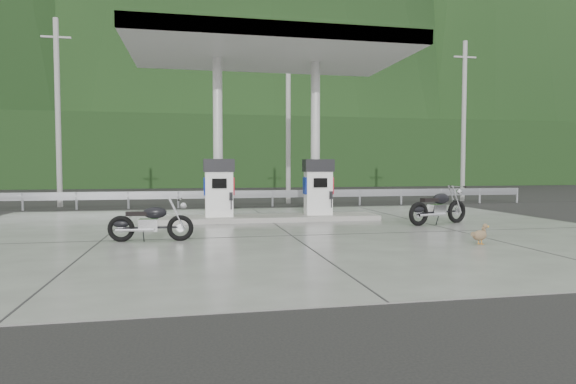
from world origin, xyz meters
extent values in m
plane|color=black|center=(0.00, 0.00, 0.00)|extent=(160.00, 160.00, 0.00)
cube|color=slate|center=(0.00, 0.00, 0.01)|extent=(18.00, 14.00, 0.02)
cube|color=gray|center=(0.00, 2.50, 0.10)|extent=(7.00, 1.40, 0.15)
cylinder|color=silver|center=(-1.60, 2.90, 2.67)|extent=(0.30, 0.30, 5.00)
cylinder|color=silver|center=(1.60, 2.90, 2.67)|extent=(0.30, 0.30, 5.00)
cube|color=silver|center=(0.00, 2.50, 5.37)|extent=(8.50, 5.00, 0.40)
cube|color=black|center=(0.00, 11.50, 0.00)|extent=(60.00, 7.00, 0.01)
cylinder|color=gray|center=(-8.00, 9.50, 4.00)|extent=(0.22, 0.22, 8.00)
cylinder|color=gray|center=(2.00, 9.50, 4.00)|extent=(0.22, 0.22, 8.00)
cylinder|color=gray|center=(11.00, 9.50, 4.00)|extent=(0.22, 0.22, 8.00)
cube|color=black|center=(0.00, 30.00, 3.00)|extent=(80.00, 6.00, 6.00)
camera|label=1|loc=(-2.40, -12.60, 1.73)|focal=30.00mm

